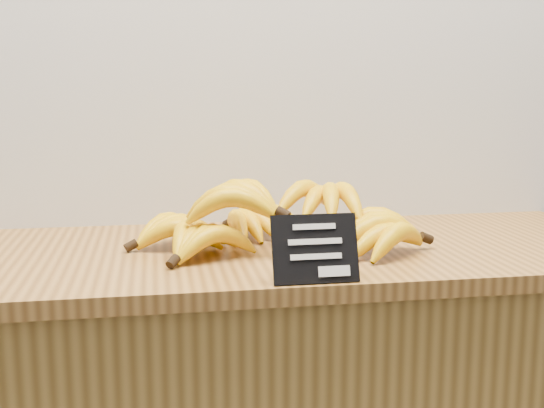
{
  "coord_description": "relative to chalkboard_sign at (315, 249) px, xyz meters",
  "views": [
    {
      "loc": [
        -0.26,
        1.51,
        1.23
      ],
      "look_at": [
        -0.05,
        2.7,
        1.02
      ],
      "focal_mm": 45.0,
      "sensor_mm": 36.0,
      "label": 1
    }
  ],
  "objects": [
    {
      "name": "banana_pile",
      "position": [
        -0.04,
        0.23,
        -0.0
      ],
      "size": [
        0.56,
        0.37,
        0.12
      ],
      "color": "yellow",
      "rests_on": "counter_top"
    },
    {
      "name": "chalkboard_sign",
      "position": [
        0.0,
        0.0,
        0.0
      ],
      "size": [
        0.13,
        0.04,
        0.1
      ],
      "primitive_type": "cube",
      "rotation": [
        -0.34,
        0.0,
        0.0
      ],
      "color": "black",
      "rests_on": "counter_top"
    },
    {
      "name": "counter_top",
      "position": [
        -0.03,
        0.24,
        -0.07
      ],
      "size": [
        1.42,
        0.54,
        0.03
      ],
      "primitive_type": "cube",
      "color": "olive",
      "rests_on": "counter"
    }
  ]
}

